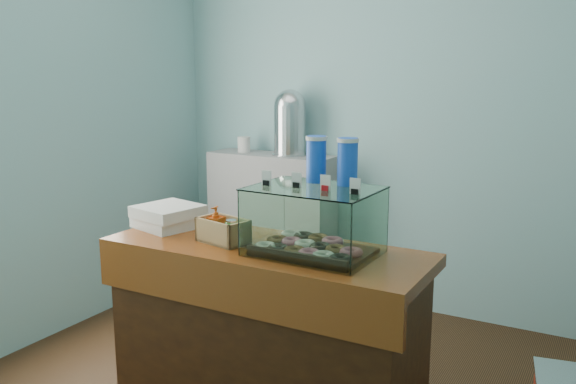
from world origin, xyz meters
The scene contains 7 objects.
room_shell centered at (0.03, 0.01, 1.71)m, with size 3.54×3.04×2.82m.
counter centered at (0.00, -0.25, 0.46)m, with size 1.60×0.60×0.90m.
back_shelf centered at (-0.90, 1.32, 0.55)m, with size 1.00×0.32×1.10m, color gray.
display_case centered at (0.26, -0.22, 1.06)m, with size 0.58×0.43×0.53m.
condiment_crate centered at (-0.22, -0.29, 0.96)m, with size 0.28×0.20×0.17m.
pastry_boxes centered at (-0.64, -0.20, 0.96)m, with size 0.37×0.37×0.12m.
coffee_urn centered at (-0.74, 1.34, 1.36)m, with size 0.27×0.27×0.49m.
Camera 1 is at (1.48, -2.67, 1.74)m, focal length 38.00 mm.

